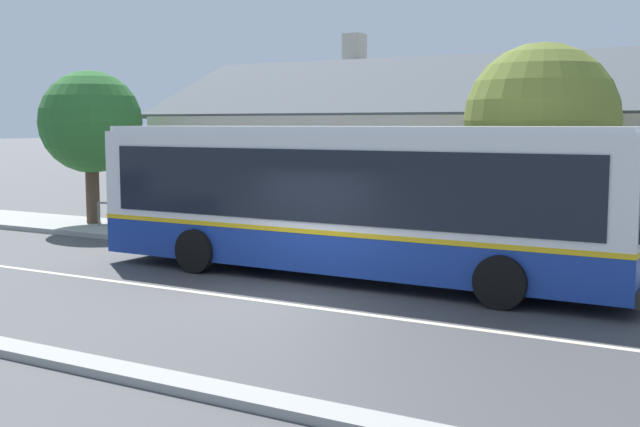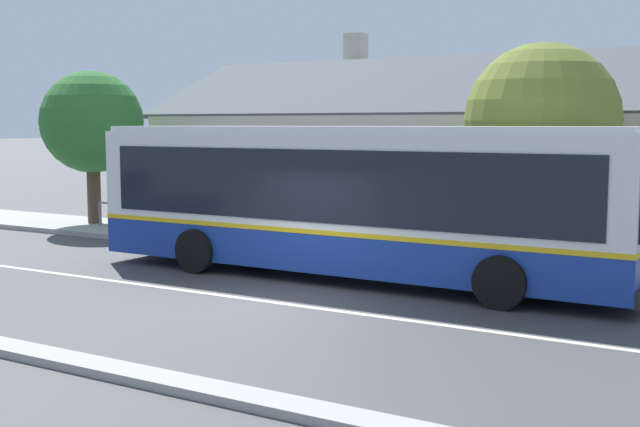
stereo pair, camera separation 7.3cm
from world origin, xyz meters
name	(u,v)px [view 2 (the right image)]	position (x,y,z in m)	size (l,w,h in m)	color
ground_plane	(270,302)	(0.00, 0.00, 0.00)	(300.00, 300.00, 0.00)	#424244
sidewalk_far	(402,254)	(0.00, 6.00, 0.07)	(60.00, 3.00, 0.15)	#9E9E99
curb_near	(79,363)	(0.00, -4.75, 0.06)	(60.00, 0.50, 0.12)	#9E9E99
lane_divider_stripe	(270,302)	(0.00, 0.00, 0.00)	(60.00, 0.16, 0.01)	beige
community_building	(504,167)	(0.20, 13.65, 1.95)	(22.85, 9.93, 6.73)	beige
transit_bus	(352,197)	(0.21, 2.90, 1.78)	(12.24, 2.83, 3.32)	navy
bench_by_building	(175,221)	(-6.93, 5.35, 0.57)	(1.74, 0.51, 0.94)	brown
street_tree_primary	(546,126)	(3.36, 6.67, 3.32)	(3.64, 3.64, 5.27)	#4C3828
street_tree_secondary	(92,123)	(-11.16, 6.33, 3.41)	(3.29, 3.29, 5.08)	#4C3828
bike_rack	(112,210)	(-9.83, 5.81, 0.68)	(1.16, 0.06, 0.78)	slate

